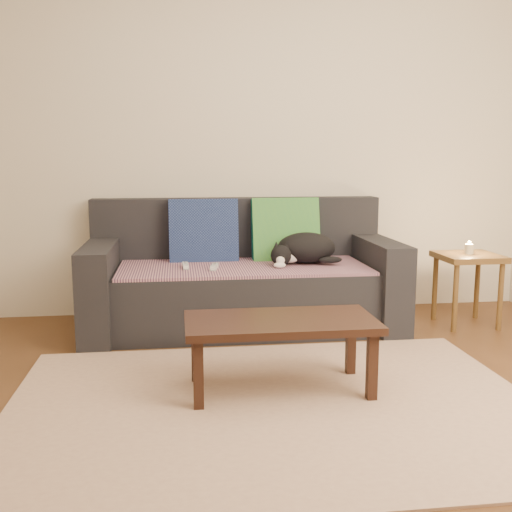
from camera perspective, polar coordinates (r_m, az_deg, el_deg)
The scene contains 13 objects.
ground at distance 2.77m, azimuth 2.28°, elevation -15.41°, with size 4.50×4.50×0.00m, color brown.
back_wall at distance 4.50m, azimuth -1.99°, elevation 11.10°, with size 4.50×0.04×2.60m, color beige.
sofa at distance 4.16m, azimuth -1.35°, elevation -2.48°, with size 2.10×0.94×0.87m.
throw_blanket at distance 4.04m, azimuth -1.22°, elevation -1.06°, with size 1.66×0.74×0.02m, color #3C2443.
cushion_navy at distance 4.25m, azimuth -5.01°, elevation 2.14°, with size 0.48×0.12×0.48m, color #0F1B42.
cushion_green at distance 4.32m, azimuth 2.81°, elevation 2.27°, with size 0.48×0.12×0.48m, color #0E594B.
cat at distance 4.13m, azimuth 4.61°, elevation 0.70°, with size 0.50×0.36×0.21m.
wii_remote_a at distance 3.98m, azimuth -6.73°, elevation -0.93°, with size 0.15×0.04×0.03m, color white.
wii_remote_b at distance 3.92m, azimuth -3.99°, elevation -1.03°, with size 0.15×0.04×0.03m, color white.
side_table at distance 4.40m, azimuth 19.54°, elevation -0.96°, with size 0.40×0.40×0.50m.
candle at distance 4.38m, azimuth 19.63°, elevation 0.66°, with size 0.06×0.06×0.09m.
rug at distance 2.90m, azimuth 1.77°, elevation -14.08°, with size 2.50×1.80×0.01m, color tan.
coffee_table at distance 2.97m, azimuth 2.36°, elevation -6.88°, with size 0.94×0.47×0.38m.
Camera 1 is at (-0.43, -2.48, 1.15)m, focal length 42.00 mm.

